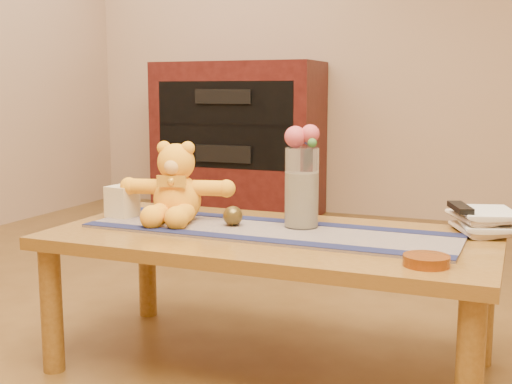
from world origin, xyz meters
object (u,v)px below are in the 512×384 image
at_px(teddy_bear, 177,183).
at_px(glass_vase, 302,188).
at_px(book_bottom, 458,230).
at_px(amber_dish, 426,261).
at_px(tv_remote, 460,207).
at_px(bronze_ball, 233,216).
at_px(pillar_candle, 122,201).

height_order(teddy_bear, glass_vase, glass_vase).
bearing_deg(book_bottom, glass_vase, 172.48).
bearing_deg(amber_dish, teddy_bear, 162.97).
bearing_deg(book_bottom, tv_remote, -93.00).
xyz_separation_m(bronze_ball, amber_dish, (0.66, -0.24, -0.03)).
height_order(pillar_candle, book_bottom, pillar_candle).
relative_size(bronze_ball, tv_remote, 0.41).
bearing_deg(pillar_candle, glass_vase, 5.81).
distance_m(teddy_bear, book_bottom, 0.94).
height_order(teddy_bear, book_bottom, teddy_bear).
bearing_deg(tv_remote, glass_vase, 174.34).
height_order(bronze_ball, tv_remote, tv_remote).
bearing_deg(teddy_bear, tv_remote, -2.12).
relative_size(teddy_bear, bronze_ball, 5.77).
distance_m(glass_vase, amber_dish, 0.56).
height_order(tv_remote, amber_dish, tv_remote).
relative_size(tv_remote, amber_dish, 1.32).
distance_m(pillar_candle, bronze_ball, 0.43).
bearing_deg(teddy_bear, pillar_candle, 174.75).
distance_m(teddy_bear, tv_remote, 0.94).
height_order(bronze_ball, book_bottom, bronze_ball).
relative_size(teddy_bear, glass_vase, 1.45).
bearing_deg(tv_remote, book_bottom, 90.00).
bearing_deg(amber_dish, glass_vase, 144.99).
relative_size(glass_vase, book_bottom, 1.17).
xyz_separation_m(tv_remote, amber_dish, (-0.04, -0.43, -0.07)).
xyz_separation_m(teddy_bear, glass_vase, (0.44, 0.04, 0.00)).
distance_m(tv_remote, amber_dish, 0.44).
distance_m(teddy_bear, pillar_candle, 0.22).
bearing_deg(tv_remote, amber_dish, -115.42).
height_order(pillar_candle, bronze_ball, pillar_candle).
xyz_separation_m(pillar_candle, bronze_ball, (0.43, -0.00, -0.02)).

